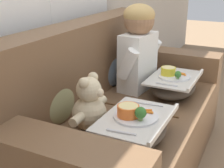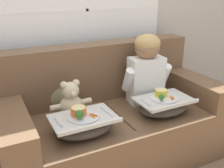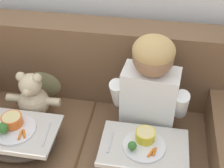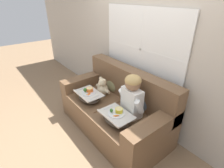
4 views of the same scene
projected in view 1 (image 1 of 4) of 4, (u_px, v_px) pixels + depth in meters
ground_plane at (125, 168)px, 2.17m from camera, size 14.00×14.00×0.00m
couch at (116, 121)px, 2.07m from camera, size 1.85×0.92×0.98m
throw_pillow_behind_child at (111, 64)px, 2.36m from camera, size 0.34×0.17×0.36m
throw_pillow_behind_teddy at (57, 95)px, 1.77m from camera, size 0.33×0.16×0.34m
child_figure at (138, 44)px, 2.21m from camera, size 0.45×0.23×0.62m
teddy_bear at (90, 107)px, 1.69m from camera, size 0.34×0.24×0.32m
lap_tray_child at (173, 85)px, 2.19m from camera, size 0.45×0.31×0.20m
lap_tray_teddy at (135, 127)px, 1.60m from camera, size 0.46×0.32×0.21m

